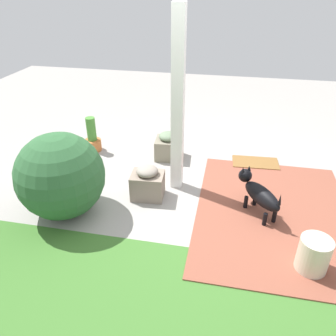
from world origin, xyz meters
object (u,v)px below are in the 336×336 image
dog (259,193)px  ceramic_urn (313,255)px  porch_pillar (178,106)px  stone_planter_mid (148,183)px  stone_planter_nearest (168,146)px  round_shrub (61,176)px  doormat (255,163)px  terracotta_pot_tall (92,139)px

dog → ceramic_urn: 0.94m
porch_pillar → dog: bearing=158.1°
stone_planter_mid → ceramic_urn: stone_planter_mid is taller
stone_planter_nearest → round_shrub: bearing=60.0°
round_shrub → dog: (-2.23, -0.42, -0.22)m
round_shrub → dog: bearing=-169.3°
ceramic_urn → doormat: ceramic_urn is taller
ceramic_urn → doormat: 2.09m
stone_planter_nearest → stone_planter_mid: stone_planter_mid is taller
porch_pillar → ceramic_urn: porch_pillar is taller
stone_planter_mid → round_shrub: 1.05m
stone_planter_mid → round_shrub: (0.87, 0.50, 0.30)m
porch_pillar → stone_planter_nearest: (0.27, -0.75, -0.93)m
porch_pillar → doormat: size_ratio=3.31×
stone_planter_nearest → terracotta_pot_tall: terracotta_pot_tall is taller
stone_planter_nearest → dog: size_ratio=0.65×
porch_pillar → dog: 1.40m
round_shrub → stone_planter_nearest: bearing=-120.0°
round_shrub → doormat: round_shrub is taller
stone_planter_mid → ceramic_urn: 2.04m
porch_pillar → terracotta_pot_tall: size_ratio=4.02×
terracotta_pot_tall → doormat: 2.58m
porch_pillar → round_shrub: 1.58m
round_shrub → doormat: (-2.25, -1.65, -0.49)m
terracotta_pot_tall → round_shrub: bearing=101.3°
porch_pillar → doormat: (-1.06, -0.81, -1.10)m
ceramic_urn → doormat: bearing=-77.1°
porch_pillar → ceramic_urn: 2.16m
stone_planter_mid → doormat: bearing=-140.1°
stone_planter_nearest → terracotta_pot_tall: 1.24m
dog → round_shrub: bearing=10.7°
terracotta_pot_tall → stone_planter_nearest: bearing=179.8°
round_shrub → doormat: size_ratio=1.48×
dog → ceramic_urn: (-0.48, 0.80, -0.10)m
dog → stone_planter_mid: bearing=-3.4°
round_shrub → ceramic_urn: round_shrub is taller
stone_planter_mid → ceramic_urn: (-1.84, 0.88, -0.02)m
stone_planter_nearest → stone_planter_mid: (0.04, 1.09, 0.01)m
round_shrub → doormat: bearing=-143.7°
terracotta_pot_tall → ceramic_urn: bearing=147.0°
doormat → ceramic_urn: bearing=102.9°
ceramic_urn → dog: bearing=-58.8°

